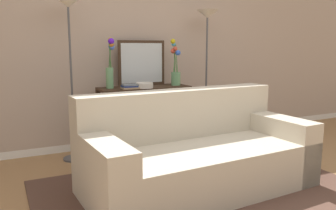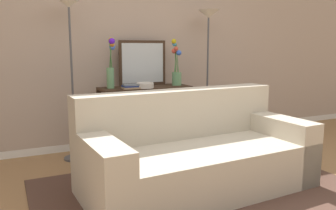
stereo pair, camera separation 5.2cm
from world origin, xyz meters
name	(u,v)px [view 1 (the left image)]	position (x,y,z in m)	size (l,w,h in m)	color
back_wall	(136,30)	(0.00, 2.38, 1.50)	(12.00, 0.15, 3.01)	white
area_rug	(205,193)	(-0.09, 0.49, 0.01)	(2.84, 1.98, 0.01)	#51382D
couch	(196,155)	(-0.09, 0.66, 0.31)	(2.10, 1.08, 0.88)	#BCB29E
console_table	(145,107)	(-0.04, 1.99, 0.55)	(1.13, 0.40, 0.80)	#382619
floor_lamp_left	(69,34)	(-0.93, 1.97, 1.42)	(0.28, 0.28, 1.80)	#4C4C51
floor_lamp_right	(207,39)	(0.84, 1.97, 1.38)	(0.28, 0.28, 1.75)	#4C4C51
wall_mirror	(142,63)	(-0.01, 2.16, 1.08)	(0.62, 0.02, 0.57)	#382619
vase_tall_flowers	(110,64)	(-0.46, 2.01, 1.08)	(0.11, 0.11, 0.59)	#669E6B
vase_short_flowers	(175,69)	(0.38, 1.97, 1.00)	(0.13, 0.13, 0.58)	#669E6B
fruit_bowl	(145,85)	(-0.09, 1.86, 0.83)	(0.20, 0.20, 0.07)	silver
book_stack	(131,86)	(-0.26, 1.88, 0.82)	(0.22, 0.16, 0.05)	tan
book_row_under_console	(118,149)	(-0.40, 1.99, 0.05)	(0.22, 0.17, 0.11)	slate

